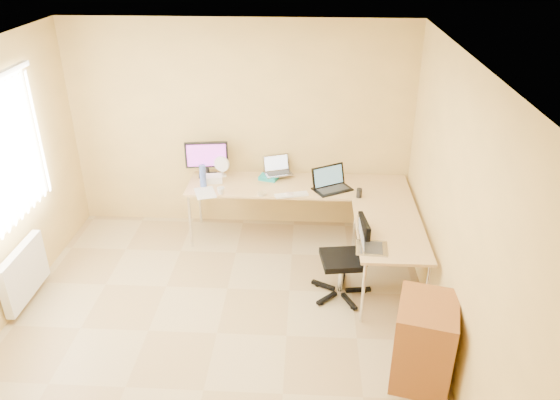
# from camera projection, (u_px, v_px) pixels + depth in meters

# --- Properties ---
(floor) EXTENTS (4.50, 4.50, 0.00)m
(floor) POSITION_uv_depth(u_px,v_px,m) (217.00, 333.00, 5.20)
(floor) COLOR tan
(floor) RESTS_ON ground
(ceiling) EXTENTS (4.50, 4.50, 0.00)m
(ceiling) POSITION_uv_depth(u_px,v_px,m) (198.00, 62.00, 4.02)
(ceiling) COLOR white
(ceiling) RESTS_ON ground
(wall_back) EXTENTS (4.50, 0.00, 4.50)m
(wall_back) POSITION_uv_depth(u_px,v_px,m) (240.00, 127.00, 6.61)
(wall_back) COLOR #DEB864
(wall_back) RESTS_ON ground
(wall_right) EXTENTS (0.00, 4.50, 4.50)m
(wall_right) POSITION_uv_depth(u_px,v_px,m) (458.00, 222.00, 4.51)
(wall_right) COLOR #DEB864
(wall_right) RESTS_ON ground
(desk_main) EXTENTS (2.65, 0.70, 0.73)m
(desk_main) POSITION_uv_depth(u_px,v_px,m) (297.00, 211.00, 6.65)
(desk_main) COLOR tan
(desk_main) RESTS_ON ground
(desk_return) EXTENTS (0.70, 1.30, 0.73)m
(desk_return) POSITION_uv_depth(u_px,v_px,m) (387.00, 258.00, 5.71)
(desk_return) COLOR tan
(desk_return) RESTS_ON ground
(monitor) EXTENTS (0.54, 0.24, 0.45)m
(monitor) POSITION_uv_depth(u_px,v_px,m) (207.00, 159.00, 6.61)
(monitor) COLOR black
(monitor) RESTS_ON desk_main
(book_stack) EXTENTS (0.29, 0.34, 0.05)m
(book_stack) POSITION_uv_depth(u_px,v_px,m) (271.00, 175.00, 6.67)
(book_stack) COLOR teal
(book_stack) RESTS_ON desk_main
(laptop_center) EXTENTS (0.40, 0.35, 0.21)m
(laptop_center) POSITION_uv_depth(u_px,v_px,m) (278.00, 166.00, 6.60)
(laptop_center) COLOR #989AA9
(laptop_center) RESTS_ON desk_main
(laptop_black) EXTENTS (0.53, 0.49, 0.27)m
(laptop_black) POSITION_uv_depth(u_px,v_px,m) (333.00, 179.00, 6.30)
(laptop_black) COLOR black
(laptop_black) RESTS_ON desk_main
(keyboard) EXTENTS (0.40, 0.21, 0.02)m
(keyboard) POSITION_uv_depth(u_px,v_px,m) (292.00, 195.00, 6.22)
(keyboard) COLOR silver
(keyboard) RESTS_ON desk_main
(mouse) EXTENTS (0.13, 0.11, 0.04)m
(mouse) POSITION_uv_depth(u_px,v_px,m) (289.00, 194.00, 6.21)
(mouse) COLOR beige
(mouse) RESTS_ON desk_main
(mug) EXTENTS (0.11, 0.11, 0.08)m
(mug) POSITION_uv_depth(u_px,v_px,m) (221.00, 191.00, 6.24)
(mug) COLOR silver
(mug) RESTS_ON desk_main
(cd_stack) EXTENTS (0.13, 0.13, 0.03)m
(cd_stack) POSITION_uv_depth(u_px,v_px,m) (262.00, 194.00, 6.23)
(cd_stack) COLOR white
(cd_stack) RESTS_ON desk_main
(water_bottle) EXTENTS (0.10, 0.10, 0.27)m
(water_bottle) POSITION_uv_depth(u_px,v_px,m) (203.00, 176.00, 6.38)
(water_bottle) COLOR #455FB4
(water_bottle) RESTS_ON desk_main
(papers) EXTENTS (0.32, 0.37, 0.01)m
(papers) POSITION_uv_depth(u_px,v_px,m) (205.00, 193.00, 6.28)
(papers) COLOR silver
(papers) RESTS_ON desk_main
(white_box) EXTENTS (0.24, 0.20, 0.08)m
(white_box) POSITION_uv_depth(u_px,v_px,m) (213.00, 179.00, 6.54)
(white_box) COLOR white
(white_box) RESTS_ON desk_main
(desk_fan) EXTENTS (0.25, 0.25, 0.25)m
(desk_fan) POSITION_uv_depth(u_px,v_px,m) (222.00, 167.00, 6.65)
(desk_fan) COLOR white
(desk_fan) RESTS_ON desk_main
(black_cup) EXTENTS (0.08, 0.08, 0.11)m
(black_cup) POSITION_uv_depth(u_px,v_px,m) (359.00, 193.00, 6.16)
(black_cup) COLOR black
(black_cup) RESTS_ON desk_main
(laptop_return) EXTENTS (0.37, 0.30, 0.23)m
(laptop_return) POSITION_uv_depth(u_px,v_px,m) (372.00, 238.00, 5.15)
(laptop_return) COLOR #A8A8A8
(laptop_return) RESTS_ON desk_return
(office_chair) EXTENTS (0.61, 0.61, 0.90)m
(office_chair) POSITION_uv_depth(u_px,v_px,m) (342.00, 254.00, 5.54)
(office_chair) COLOR black
(office_chair) RESTS_ON ground
(cabinet) EXTENTS (0.60, 0.68, 0.81)m
(cabinet) POSITION_uv_depth(u_px,v_px,m) (424.00, 344.00, 4.55)
(cabinet) COLOR brown
(cabinet) RESTS_ON ground
(radiator) EXTENTS (0.09, 0.80, 0.55)m
(radiator) POSITION_uv_depth(u_px,v_px,m) (24.00, 273.00, 5.50)
(radiator) COLOR white
(radiator) RESTS_ON ground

